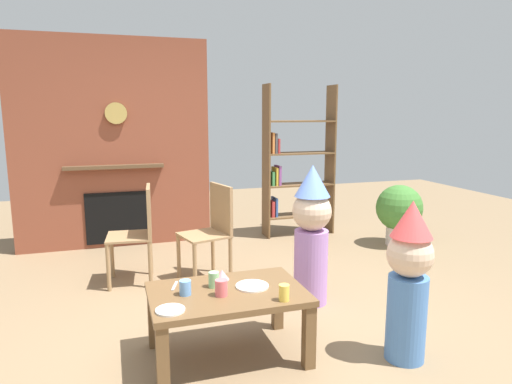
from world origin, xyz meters
name	(u,v)px	position (x,y,z in m)	size (l,w,h in m)	color
ground_plane	(253,332)	(0.00, 0.00, 0.00)	(12.00, 12.00, 0.00)	#846B4C
brick_fireplace_feature	(113,145)	(-0.88, 2.60, 1.19)	(2.20, 0.28, 2.40)	brown
bookshelf	(294,166)	(1.29, 2.40, 0.88)	(0.90, 0.28, 1.90)	brown
coffee_table	(227,302)	(-0.25, -0.27, 0.37)	(0.98, 0.64, 0.45)	brown
paper_cup_near_left	(221,288)	(-0.31, -0.33, 0.50)	(0.08, 0.08, 0.10)	#E5666B
paper_cup_near_right	(185,288)	(-0.52, -0.25, 0.49)	(0.07, 0.07, 0.09)	#669EE0
paper_cup_center	(284,293)	(0.03, -0.52, 0.50)	(0.06, 0.06, 0.10)	#F2CC4C
paper_cup_far_left	(214,280)	(-0.32, -0.18, 0.50)	(0.07, 0.07, 0.10)	#8CD18C
paper_plate_front	(252,286)	(-0.08, -0.25, 0.45)	(0.21, 0.21, 0.01)	white
paper_plate_rear	(170,310)	(-0.64, -0.46, 0.45)	(0.17, 0.17, 0.01)	white
birthday_cake_slice	(222,275)	(-0.24, -0.06, 0.48)	(0.10, 0.10, 0.07)	pink
table_fork	(175,286)	(-0.56, -0.09, 0.45)	(0.15, 0.02, 0.01)	silver
child_with_cone_hat	(409,277)	(0.82, -0.64, 0.55)	(0.29, 0.29, 1.04)	#4C7FC6
child_in_pink	(311,231)	(0.61, 0.36, 0.61)	(0.32, 0.32, 1.15)	#B27FCC
dining_chair_left	(139,228)	(-0.70, 1.27, 0.51)	(0.44, 0.44, 0.90)	#9E7A51
dining_chair_middle	(213,226)	(-0.04, 1.13, 0.51)	(0.49, 0.49, 0.90)	#9E7A51
potted_plant_tall	(399,210)	(2.30, 1.57, 0.42)	(0.54, 0.54, 0.72)	beige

